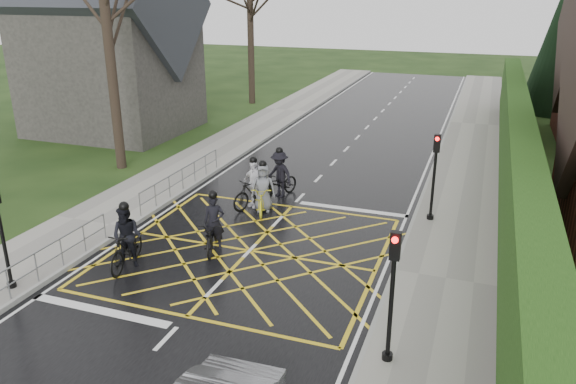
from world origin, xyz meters
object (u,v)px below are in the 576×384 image
Objects in this scene: cyclist_mid at (279,179)px; cyclist_rear at (213,231)px; cyclist_front at (253,189)px; cyclist_back at (127,243)px; cyclist_lead at (263,194)px.

cyclist_rear is at bearing -71.24° from cyclist_mid.
cyclist_rear is 1.05× the size of cyclist_front.
cyclist_back is 5.79m from cyclist_lead.
cyclist_mid is 1.03× the size of cyclist_lead.
cyclist_mid is 1.63m from cyclist_lead.
cyclist_front is 0.57m from cyclist_lead.
cyclist_mid is at bearing 63.74° from cyclist_back.
cyclist_front is at bearing 130.81° from cyclist_lead.
cyclist_mid is (2.16, 7.02, -0.03)m from cyclist_back.
cyclist_back is at bearing -85.09° from cyclist_mid.
cyclist_mid reaches higher than cyclist_rear.
cyclist_front is 0.95× the size of cyclist_lead.
cyclist_lead is at bearing -69.25° from cyclist_mid.
cyclist_mid reaches higher than cyclist_lead.
cyclist_back is 0.96× the size of cyclist_mid.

